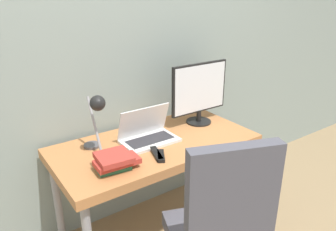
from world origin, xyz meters
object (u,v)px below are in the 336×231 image
Objects in this scene: laptop at (148,134)px; office_chair at (220,229)px; monitor at (199,91)px; desk_lamp at (96,113)px; book_stack at (115,161)px.

office_chair is (-0.07, -0.78, -0.20)m from laptop.
monitor is (0.48, 0.06, 0.20)m from laptop.
desk_lamp is 0.35× the size of office_chair.
monitor reaches higher than laptop.
monitor is 1.08m from office_chair.
laptop is 0.81m from office_chair.
desk_lamp is at bearing 177.43° from laptop.
monitor is 0.44× the size of office_chair.
laptop is 1.42× the size of book_stack.
office_chair is 0.67m from book_stack.
laptop is 0.53m from monitor.
laptop is 0.76× the size of monitor.
book_stack is (-0.28, 0.58, 0.20)m from office_chair.
laptop is 0.95× the size of desk_lamp.
monitor is 0.83m from desk_lamp.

